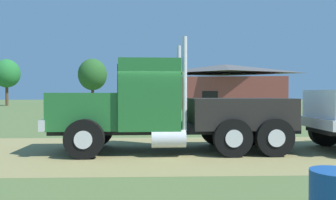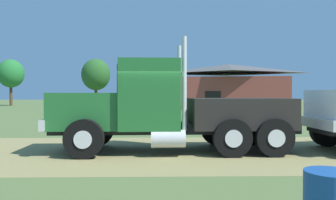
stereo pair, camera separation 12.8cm
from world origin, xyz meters
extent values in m
plane|color=#546837|center=(0.00, 0.00, 0.00)|extent=(200.00, 200.00, 0.00)
cube|color=olive|center=(0.00, 0.00, 0.00)|extent=(120.00, 6.49, 0.01)
cube|color=black|center=(1.08, 0.04, 0.76)|extent=(7.74, 1.73, 0.28)
cube|color=#23662D|center=(-1.71, -0.04, 1.32)|extent=(2.18, 2.05, 1.13)
cube|color=silver|center=(-2.82, -0.07, 0.94)|extent=(0.22, 2.19, 0.32)
cube|color=#23662D|center=(0.26, 0.02, 1.83)|extent=(1.88, 2.33, 2.14)
cube|color=#2D3D4C|center=(-0.67, -0.01, 2.25)|extent=(0.09, 1.90, 0.94)
cylinder|color=silver|center=(1.31, -0.86, 2.15)|extent=(0.14, 0.14, 2.79)
cylinder|color=silver|center=(1.26, 0.95, 2.15)|extent=(0.14, 0.14, 2.79)
cylinder|color=silver|center=(0.83, -0.96, 0.54)|extent=(1.01, 0.55, 0.52)
cube|color=black|center=(3.15, 0.10, 1.23)|extent=(3.22, 2.37, 0.95)
cylinder|color=black|center=(-1.57, -1.17, 0.57)|extent=(1.14, 0.33, 1.13)
cylinder|color=silver|center=(-1.57, -1.33, 0.57)|extent=(0.51, 0.05, 0.51)
cylinder|color=black|center=(-1.64, 1.10, 0.57)|extent=(1.14, 0.33, 1.13)
cylinder|color=silver|center=(-1.64, 1.26, 0.57)|extent=(0.51, 0.05, 0.51)
cylinder|color=black|center=(3.95, -1.02, 0.57)|extent=(1.14, 0.33, 1.13)
cylinder|color=silver|center=(3.96, -1.18, 0.57)|extent=(0.51, 0.05, 0.51)
cylinder|color=black|center=(3.89, 1.25, 0.57)|extent=(1.14, 0.33, 1.13)
cylinder|color=silver|center=(3.89, 1.41, 0.57)|extent=(0.51, 0.05, 0.51)
cylinder|color=black|center=(2.71, -1.05, 0.57)|extent=(1.14, 0.33, 1.13)
cylinder|color=silver|center=(2.71, -1.21, 0.57)|extent=(0.51, 0.05, 0.51)
cylinder|color=black|center=(2.64, 1.22, 0.57)|extent=(1.14, 0.33, 1.13)
cylinder|color=silver|center=(2.64, 1.38, 0.57)|extent=(0.51, 0.05, 0.51)
cube|color=silver|center=(5.54, -0.32, 0.93)|extent=(0.17, 2.28, 0.32)
cylinder|color=black|center=(6.48, 0.87, 0.56)|extent=(1.12, 0.30, 1.12)
cylinder|color=silver|center=(6.48, 1.03, 0.56)|extent=(0.50, 0.04, 0.50)
cube|color=brown|center=(9.23, 30.57, 1.96)|extent=(14.59, 9.63, 3.93)
pyramid|color=#4E4E4E|center=(9.23, 30.57, 5.09)|extent=(15.31, 10.11, 1.16)
cube|color=black|center=(6.67, 26.93, 1.10)|extent=(1.79, 0.30, 2.20)
cylinder|color=#513823|center=(-23.51, 41.98, 1.77)|extent=(0.44, 0.44, 3.54)
ellipsoid|color=#247131|center=(-23.51, 41.98, 5.19)|extent=(4.12, 4.12, 4.53)
cylinder|color=#513823|center=(-9.15, 38.29, 1.54)|extent=(0.44, 0.44, 3.09)
ellipsoid|color=#275924|center=(-9.15, 38.29, 4.80)|extent=(4.29, 4.29, 4.71)
cylinder|color=#513823|center=(1.75, 36.20, 1.45)|extent=(0.44, 0.44, 2.90)
ellipsoid|color=#256128|center=(1.75, 36.20, 4.32)|extent=(3.56, 3.56, 3.92)
camera|label=1|loc=(0.49, -10.37, 1.84)|focal=34.47mm
camera|label=2|loc=(0.62, -10.38, 1.84)|focal=34.47mm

